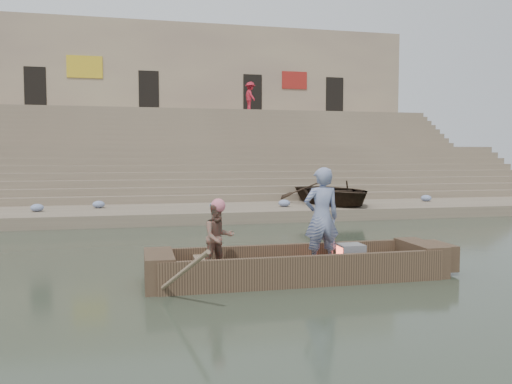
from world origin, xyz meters
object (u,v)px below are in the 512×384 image
object	(u,v)px
main_rowboat	(297,273)
beached_rowboat	(333,192)
standing_man	(322,217)
rowing_man	(218,237)
pedestrian	(250,96)
television	(350,255)

from	to	relation	value
main_rowboat	beached_rowboat	size ratio (longest dim) A/B	1.09
standing_man	rowing_man	world-z (taller)	standing_man
rowing_man	beached_rowboat	bearing A→B (deg)	42.73
main_rowboat	beached_rowboat	bearing A→B (deg)	65.22
standing_man	pedestrian	xyz separation A→B (m)	(3.69, 23.49, 4.97)
pedestrian	beached_rowboat	bearing A→B (deg)	172.21
standing_man	television	bearing A→B (deg)	-178.24
rowing_man	pedestrian	distance (m)	24.77
main_rowboat	rowing_man	bearing A→B (deg)	-177.51
standing_man	beached_rowboat	world-z (taller)	standing_man
rowing_man	television	bearing A→B (deg)	-14.49
main_rowboat	television	bearing A→B (deg)	-0.00
television	beached_rowboat	size ratio (longest dim) A/B	0.10
rowing_man	main_rowboat	bearing A→B (deg)	-13.47
television	pedestrian	bearing A→B (deg)	82.49
standing_man	beached_rowboat	xyz separation A→B (m)	(4.12, 9.95, -0.28)
main_rowboat	standing_man	world-z (taller)	standing_man
standing_man	pedestrian	world-z (taller)	pedestrian
main_rowboat	television	world-z (taller)	television
main_rowboat	rowing_man	world-z (taller)	rowing_man
main_rowboat	standing_man	distance (m)	1.15
standing_man	main_rowboat	bearing A→B (deg)	-3.17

